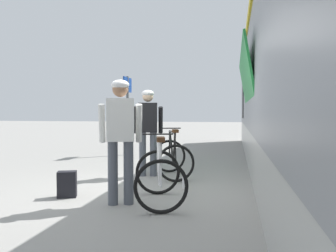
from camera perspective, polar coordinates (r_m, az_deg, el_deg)
name	(u,v)px	position (r m, az deg, el deg)	size (l,w,h in m)	color
ground_plane	(142,193)	(5.44, -4.47, -11.53)	(80.00, 80.00, 0.00)	gray
cyclist_near_in_white	(120,130)	(4.68, -8.22, -0.73)	(0.66, 0.44, 1.76)	#4C515B
cyclist_far_in_dark	(148,125)	(6.73, -3.49, 0.23)	(0.65, 0.40, 1.76)	#4C515B
bicycle_near_white	(159,176)	(4.77, -1.51, -8.56)	(0.97, 1.22, 0.99)	black
bicycle_far_black	(172,157)	(6.67, 0.77, -5.41)	(1.01, 1.24, 0.99)	black
backpack_on_platform	(67,184)	(5.37, -17.06, -9.61)	(0.28, 0.18, 0.40)	black
water_bottle_near_the_bikes	(184,183)	(5.74, 2.87, -9.83)	(0.08, 0.08, 0.18)	silver
water_bottle_by_the_backpack	(67,190)	(5.38, -17.00, -10.56)	(0.06, 0.06, 0.22)	silver
platform_sign_post	(128,102)	(10.15, -7.02, 4.14)	(0.08, 0.70, 2.40)	#595B60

